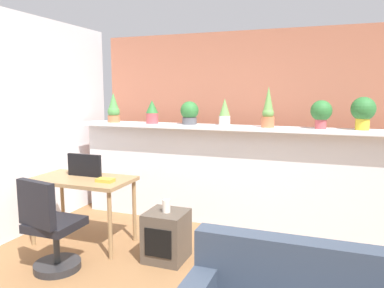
{
  "coord_description": "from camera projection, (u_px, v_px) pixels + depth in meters",
  "views": [
    {
      "loc": [
        1.15,
        -2.42,
        1.7
      ],
      "look_at": [
        -0.09,
        0.94,
        1.18
      ],
      "focal_mm": 34.44,
      "sensor_mm": 36.0,
      "label": 1
    }
  ],
  "objects": [
    {
      "name": "divider_wall",
      "position": [
        228.0,
        177.0,
        4.65
      ],
      "size": [
        4.01,
        0.16,
        1.24
      ],
      "primitive_type": "cube",
      "color": "silver",
      "rests_on": "ground"
    },
    {
      "name": "potted_plant_2",
      "position": [
        189.0,
        113.0,
        4.7
      ],
      "size": [
        0.23,
        0.23,
        0.3
      ],
      "color": "#4C4C51",
      "rests_on": "plant_shelf"
    },
    {
      "name": "plant_shelf",
      "position": [
        228.0,
        127.0,
        4.52
      ],
      "size": [
        4.01,
        0.4,
        0.04
      ],
      "primitive_type": "cube",
      "color": "silver",
      "rests_on": "divider_wall"
    },
    {
      "name": "side_cube_shelf",
      "position": [
        166.0,
        236.0,
        3.72
      ],
      "size": [
        0.4,
        0.41,
        0.5
      ],
      "color": "#4C4238",
      "rests_on": "ground"
    },
    {
      "name": "vase_on_shelf",
      "position": [
        166.0,
        206.0,
        3.67
      ],
      "size": [
        0.08,
        0.08,
        0.13
      ],
      "primitive_type": "cylinder",
      "color": "silver",
      "rests_on": "side_cube_shelf"
    },
    {
      "name": "potted_plant_6",
      "position": [
        363.0,
        111.0,
        4.0
      ],
      "size": [
        0.26,
        0.26,
        0.36
      ],
      "color": "gold",
      "rests_on": "plant_shelf"
    },
    {
      "name": "potted_plant_5",
      "position": [
        321.0,
        112.0,
        4.13
      ],
      "size": [
        0.24,
        0.24,
        0.32
      ],
      "color": "#B7474C",
      "rests_on": "plant_shelf"
    },
    {
      "name": "brick_wall_behind",
      "position": [
        239.0,
        124.0,
        5.12
      ],
      "size": [
        4.01,
        0.1,
        2.5
      ],
      "primitive_type": "cube",
      "color": "#AD664C",
      "rests_on": "ground"
    },
    {
      "name": "desk",
      "position": [
        83.0,
        185.0,
        4.07
      ],
      "size": [
        1.1,
        0.6,
        0.75
      ],
      "color": "#99754C",
      "rests_on": "ground"
    },
    {
      "name": "potted_plant_4",
      "position": [
        268.0,
        110.0,
        4.3
      ],
      "size": [
        0.15,
        0.15,
        0.48
      ],
      "color": "#C66B42",
      "rests_on": "plant_shelf"
    },
    {
      "name": "potted_plant_3",
      "position": [
        225.0,
        112.0,
        4.54
      ],
      "size": [
        0.14,
        0.14,
        0.34
      ],
      "color": "silver",
      "rests_on": "plant_shelf"
    },
    {
      "name": "potted_plant_0",
      "position": [
        114.0,
        109.0,
        5.01
      ],
      "size": [
        0.16,
        0.16,
        0.4
      ],
      "color": "#C66B42",
      "rests_on": "plant_shelf"
    },
    {
      "name": "tv_monitor",
      "position": [
        84.0,
        165.0,
        4.13
      ],
      "size": [
        0.42,
        0.04,
        0.25
      ],
      "primitive_type": "cube",
      "color": "black",
      "rests_on": "desk"
    },
    {
      "name": "book_on_desk",
      "position": [
        105.0,
        180.0,
        3.88
      ],
      "size": [
        0.18,
        0.11,
        0.04
      ],
      "primitive_type": "cube",
      "color": "gold",
      "rests_on": "desk"
    },
    {
      "name": "potted_plant_1",
      "position": [
        152.0,
        112.0,
        4.82
      ],
      "size": [
        0.16,
        0.16,
        0.31
      ],
      "color": "#B7474C",
      "rests_on": "plant_shelf"
    },
    {
      "name": "office_chair",
      "position": [
        51.0,
        232.0,
        3.44
      ],
      "size": [
        0.48,
        0.48,
        0.91
      ],
      "color": "#262628",
      "rests_on": "ground"
    }
  ]
}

